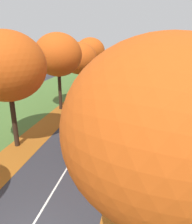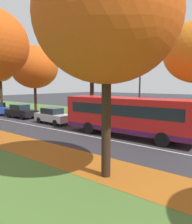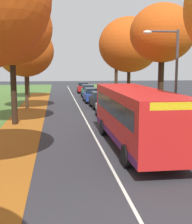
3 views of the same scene
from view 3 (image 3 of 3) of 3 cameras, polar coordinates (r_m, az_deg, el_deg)
name	(u,v)px [view 3 (image 3 of 3)]	position (r m, az deg, el deg)	size (l,w,h in m)	color
leaf_litter_left	(16,137)	(18.91, -14.37, -4.54)	(2.80, 60.00, 0.00)	#9E5619
leaf_litter_right	(167,133)	(19.95, 12.91, -3.80)	(2.80, 60.00, 0.00)	#9E5619
road_centre_line	(85,119)	(24.74, -2.01, -1.23)	(0.12, 80.00, 0.01)	silver
tree_left_mid	(11,28)	(22.94, -15.23, 14.53)	(5.65, 5.65, 9.27)	black
tree_left_far	(25,51)	(31.25, -12.81, 10.81)	(5.48, 5.48, 8.03)	#422D1E
tree_left_distant	(27,51)	(41.55, -12.50, 10.88)	(5.77, 5.77, 8.65)	black
tree_right_mid	(162,34)	(23.26, 12.02, 13.85)	(4.60, 4.60, 8.53)	black
tree_right_far	(129,45)	(32.55, 6.09, 12.13)	(6.20, 6.20, 9.06)	#382619
tree_right_distant	(116,49)	(42.41, 3.75, 11.38)	(4.25, 4.25, 8.28)	#382619
streetlamp_right	(170,74)	(16.72, 13.43, 6.72)	(1.89, 0.28, 6.00)	#47474C
bus	(135,114)	(16.15, 7.16, -0.43)	(2.75, 10.43, 2.98)	red
car_silver_lead	(108,108)	(24.80, 2.27, 0.68)	(1.89, 4.25, 1.62)	#B7BABF
car_black_following	(100,100)	(30.79, 0.74, 2.22)	(1.89, 4.25, 1.62)	black
car_blue_third_in_line	(92,95)	(35.75, -0.80, 3.10)	(1.83, 4.23, 1.62)	#233D9E
car_green_fourth_in_line	(88,91)	(41.72, -1.47, 3.88)	(1.88, 4.25, 1.62)	#1E6038
car_red_trailing	(83,87)	(48.42, -2.39, 4.52)	(1.88, 4.25, 1.62)	#B21919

